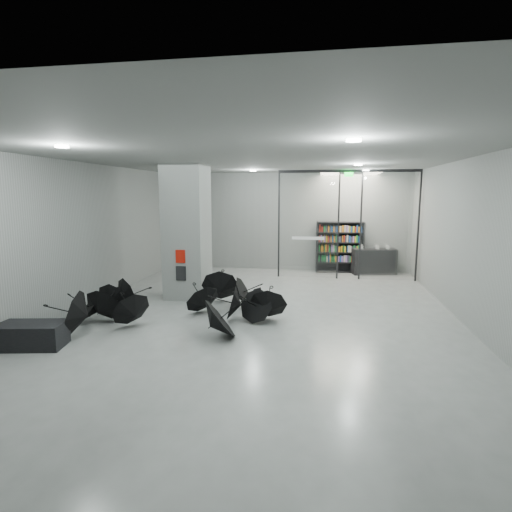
% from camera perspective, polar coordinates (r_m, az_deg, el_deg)
% --- Properties ---
extents(room, '(14.00, 14.02, 4.01)m').
position_cam_1_polar(room, '(9.75, 0.27, 7.02)').
color(room, gray).
rests_on(room, ground).
extents(column, '(1.20, 1.20, 4.00)m').
position_cam_1_polar(column, '(12.36, -9.73, 3.36)').
color(column, slate).
rests_on(column, ground).
extents(fire_cabinet, '(0.28, 0.04, 0.38)m').
position_cam_1_polar(fire_cabinet, '(11.86, -10.64, -0.05)').
color(fire_cabinet, '#A50A07').
rests_on(fire_cabinet, column).
extents(info_panel, '(0.30, 0.03, 0.42)m').
position_cam_1_polar(info_panel, '(11.95, -10.57, -2.42)').
color(info_panel, black).
rests_on(info_panel, column).
extents(exit_sign, '(0.30, 0.06, 0.15)m').
position_cam_1_polar(exit_sign, '(14.95, 12.98, 11.17)').
color(exit_sign, '#0CE533').
rests_on(exit_sign, room).
extents(glass_partition, '(5.06, 0.08, 4.00)m').
position_cam_1_polar(glass_partition, '(15.16, 12.70, 4.95)').
color(glass_partition, silver).
rests_on(glass_partition, ground).
extents(bench, '(1.69, 0.97, 0.51)m').
position_cam_1_polar(bench, '(9.73, -29.93, -9.70)').
color(bench, black).
rests_on(bench, ground).
extents(bookshelf, '(1.89, 0.61, 2.04)m').
position_cam_1_polar(bookshelf, '(16.51, 11.76, 1.23)').
color(bookshelf, black).
rests_on(bookshelf, ground).
extents(shop_counter, '(1.78, 1.02, 1.01)m').
position_cam_1_polar(shop_counter, '(16.58, 16.29, -0.72)').
color(shop_counter, black).
rests_on(shop_counter, ground).
extents(umbrella_cluster, '(5.43, 4.41, 1.28)m').
position_cam_1_polar(umbrella_cluster, '(10.29, -10.68, -7.37)').
color(umbrella_cluster, black).
rests_on(umbrella_cluster, ground).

